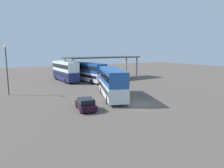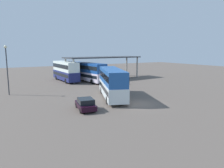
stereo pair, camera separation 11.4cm
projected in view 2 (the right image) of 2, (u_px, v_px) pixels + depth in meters
ground_plane at (139, 104)px, 26.50m from camera, size 140.00×140.00×0.00m
double_decker_main at (112, 82)px, 29.53m from camera, size 6.23×10.91×4.15m
parked_hatchback at (86, 104)px, 23.70m from camera, size 2.39×4.01×1.35m
double_decker_near_canopy at (66, 70)px, 45.83m from camera, size 2.75×10.56×4.29m
double_decker_mid_row at (87, 71)px, 45.21m from camera, size 4.03×11.75×4.06m
depot_canopy at (104, 58)px, 49.01m from camera, size 18.99×6.89×5.24m
lamppost_tall at (7, 64)px, 31.06m from camera, size 0.44×0.44×7.48m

